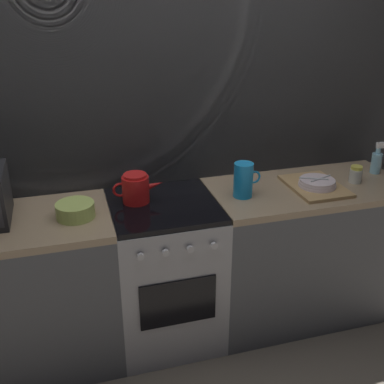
{
  "coord_description": "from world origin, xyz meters",
  "views": [
    {
      "loc": [
        -0.49,
        -2.29,
        2.01
      ],
      "look_at": [
        0.16,
        0.0,
        0.95
      ],
      "focal_mm": 43.72,
      "sensor_mm": 36.0,
      "label": 1
    }
  ],
  "objects_px": {
    "spice_jar": "(356,174)",
    "mixing_bowl": "(75,210)",
    "pitcher": "(244,180)",
    "dish_pile": "(316,185)",
    "stove_unit": "(165,272)",
    "kettle": "(136,188)",
    "spray_bottle": "(377,161)"
  },
  "relations": [
    {
      "from": "dish_pile",
      "to": "spray_bottle",
      "type": "height_order",
      "value": "spray_bottle"
    },
    {
      "from": "stove_unit",
      "to": "mixing_bowl",
      "type": "height_order",
      "value": "mixing_bowl"
    },
    {
      "from": "spice_jar",
      "to": "spray_bottle",
      "type": "relative_size",
      "value": 0.52
    },
    {
      "from": "pitcher",
      "to": "dish_pile",
      "type": "height_order",
      "value": "pitcher"
    },
    {
      "from": "spray_bottle",
      "to": "stove_unit",
      "type": "bearing_deg",
      "value": -176.85
    },
    {
      "from": "pitcher",
      "to": "dish_pile",
      "type": "bearing_deg",
      "value": -1.97
    },
    {
      "from": "spice_jar",
      "to": "mixing_bowl",
      "type": "bearing_deg",
      "value": -179.68
    },
    {
      "from": "spice_jar",
      "to": "pitcher",
      "type": "bearing_deg",
      "value": -179.75
    },
    {
      "from": "pitcher",
      "to": "spice_jar",
      "type": "height_order",
      "value": "pitcher"
    },
    {
      "from": "mixing_bowl",
      "to": "spice_jar",
      "type": "distance_m",
      "value": 1.67
    },
    {
      "from": "dish_pile",
      "to": "spice_jar",
      "type": "height_order",
      "value": "spice_jar"
    },
    {
      "from": "spice_jar",
      "to": "spray_bottle",
      "type": "bearing_deg",
      "value": 25.07
    },
    {
      "from": "pitcher",
      "to": "spray_bottle",
      "type": "bearing_deg",
      "value": 6.24
    },
    {
      "from": "kettle",
      "to": "spice_jar",
      "type": "distance_m",
      "value": 1.34
    },
    {
      "from": "spice_jar",
      "to": "stove_unit",
      "type": "bearing_deg",
      "value": 178.88
    },
    {
      "from": "dish_pile",
      "to": "kettle",
      "type": "bearing_deg",
      "value": 174.05
    },
    {
      "from": "kettle",
      "to": "spray_bottle",
      "type": "relative_size",
      "value": 1.4
    },
    {
      "from": "kettle",
      "to": "dish_pile",
      "type": "height_order",
      "value": "kettle"
    },
    {
      "from": "pitcher",
      "to": "mixing_bowl",
      "type": "bearing_deg",
      "value": -179.63
    },
    {
      "from": "spray_bottle",
      "to": "kettle",
      "type": "bearing_deg",
      "value": -179.64
    },
    {
      "from": "kettle",
      "to": "pitcher",
      "type": "xyz_separation_m",
      "value": [
        0.6,
        -0.09,
        0.02
      ]
    },
    {
      "from": "pitcher",
      "to": "dish_pile",
      "type": "xyz_separation_m",
      "value": [
        0.46,
        -0.02,
        -0.08
      ]
    },
    {
      "from": "spice_jar",
      "to": "dish_pile",
      "type": "bearing_deg",
      "value": -176.1
    },
    {
      "from": "stove_unit",
      "to": "dish_pile",
      "type": "distance_m",
      "value": 1.03
    },
    {
      "from": "kettle",
      "to": "spray_bottle",
      "type": "height_order",
      "value": "spray_bottle"
    },
    {
      "from": "stove_unit",
      "to": "dish_pile",
      "type": "relative_size",
      "value": 2.25
    },
    {
      "from": "kettle",
      "to": "dish_pile",
      "type": "xyz_separation_m",
      "value": [
        1.06,
        -0.11,
        -0.06
      ]
    },
    {
      "from": "mixing_bowl",
      "to": "pitcher",
      "type": "bearing_deg",
      "value": 0.37
    },
    {
      "from": "kettle",
      "to": "pitcher",
      "type": "height_order",
      "value": "pitcher"
    },
    {
      "from": "kettle",
      "to": "spice_jar",
      "type": "bearing_deg",
      "value": -3.9
    },
    {
      "from": "mixing_bowl",
      "to": "spice_jar",
      "type": "bearing_deg",
      "value": 0.32
    },
    {
      "from": "pitcher",
      "to": "spray_bottle",
      "type": "xyz_separation_m",
      "value": [
        0.95,
        0.1,
        -0.02
      ]
    }
  ]
}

